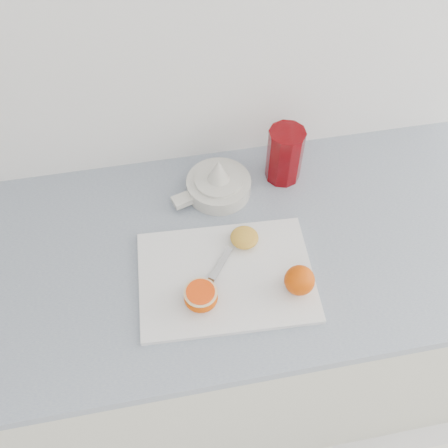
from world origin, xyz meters
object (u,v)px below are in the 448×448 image
Objects in this scene: half_orange at (201,297)px; citrus_juicer at (218,184)px; counter at (255,322)px; cutting_board at (226,277)px; red_tumbler at (284,156)px.

citrus_juicer is at bearing 73.36° from half_orange.
counter is 11.51× the size of citrus_juicer.
half_orange is at bearing -106.64° from citrus_juicer.
half_orange reaches higher than cutting_board.
half_orange is (-0.06, -0.05, 0.03)m from cutting_board.
half_orange is 0.35× the size of citrus_juicer.
red_tumbler is (0.09, 0.19, 0.51)m from counter.
counter is 0.47m from cutting_board.
half_orange reaches higher than counter.
citrus_juicer is at bearing -171.96° from red_tumbler.
red_tumbler reaches higher than citrus_juicer.
cutting_board is (-0.11, -0.09, 0.45)m from counter.
citrus_juicer reaches higher than cutting_board.
half_orange is at bearing -140.51° from counter.
red_tumbler is (0.20, 0.28, 0.06)m from cutting_board.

